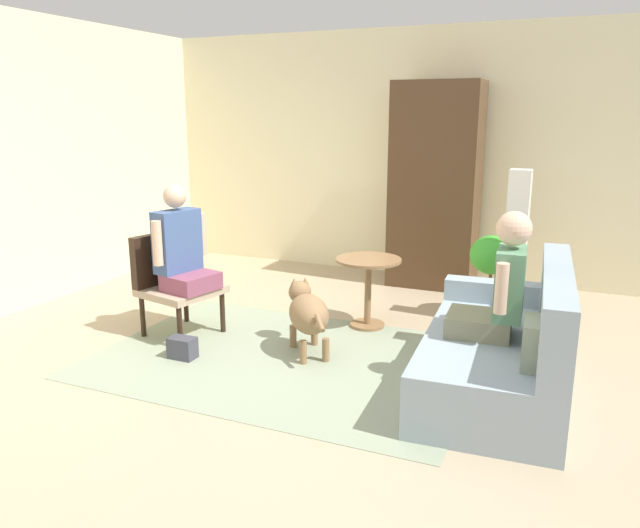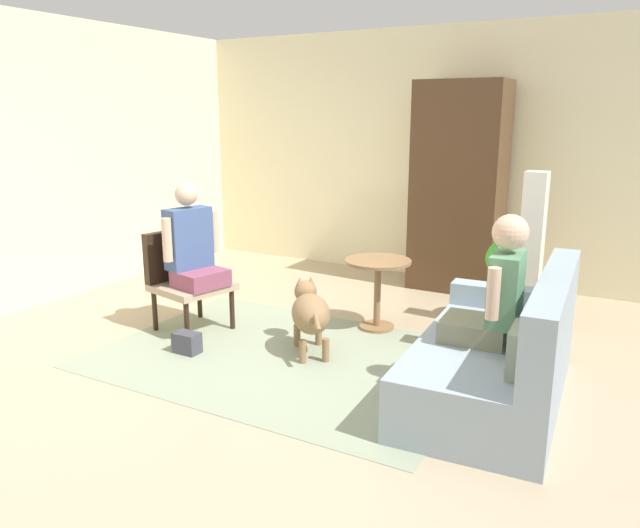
{
  "view_description": "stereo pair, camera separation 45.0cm",
  "coord_description": "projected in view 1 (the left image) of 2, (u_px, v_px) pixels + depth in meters",
  "views": [
    {
      "loc": [
        1.84,
        -3.94,
        1.85
      ],
      "look_at": [
        0.12,
        0.08,
        0.77
      ],
      "focal_mm": 34.31,
      "sensor_mm": 36.0,
      "label": 1
    },
    {
      "loc": [
        2.25,
        -3.74,
        1.85
      ],
      "look_at": [
        0.12,
        0.08,
        0.77
      ],
      "focal_mm": 34.31,
      "sensor_mm": 36.0,
      "label": 2
    }
  ],
  "objects": [
    {
      "name": "ground_plane",
      "position": [
        302.0,
        363.0,
        4.66
      ],
      "size": [
        7.26,
        7.26,
        0.0
      ],
      "primitive_type": "plane",
      "color": "tan"
    },
    {
      "name": "back_wall",
      "position": [
        411.0,
        155.0,
        7.0
      ],
      "size": [
        6.65,
        0.12,
        2.78
      ],
      "primitive_type": "cube",
      "color": "beige",
      "rests_on": "ground"
    },
    {
      "name": "left_wall",
      "position": [
        19.0,
        164.0,
        5.78
      ],
      "size": [
        0.12,
        6.47,
        2.78
      ],
      "primitive_type": "cube",
      "color": "beige",
      "rests_on": "ground"
    },
    {
      "name": "area_rug",
      "position": [
        286.0,
        358.0,
        4.74
      ],
      "size": [
        2.86,
        2.04,
        0.01
      ],
      "primitive_type": "cube",
      "color": "gray",
      "rests_on": "ground"
    },
    {
      "name": "couch",
      "position": [
        505.0,
        350.0,
        4.12
      ],
      "size": [
        1.0,
        1.79,
        0.89
      ],
      "color": "#8EA0AD",
      "rests_on": "ground"
    },
    {
      "name": "armchair",
      "position": [
        172.0,
        277.0,
        5.21
      ],
      "size": [
        0.68,
        0.69,
        0.86
      ],
      "color": "black",
      "rests_on": "ground"
    },
    {
      "name": "person_on_couch",
      "position": [
        500.0,
        288.0,
        4.01
      ],
      "size": [
        0.51,
        0.53,
        0.85
      ],
      "color": "gray"
    },
    {
      "name": "person_on_armchair",
      "position": [
        181.0,
        248.0,
        5.07
      ],
      "size": [
        0.49,
        0.54,
        0.87
      ],
      "color": "#88455E"
    },
    {
      "name": "round_end_table",
      "position": [
        368.0,
        280.0,
        5.35
      ],
      "size": [
        0.57,
        0.57,
        0.62
      ],
      "color": "olive",
      "rests_on": "ground"
    },
    {
      "name": "dog",
      "position": [
        308.0,
        312.0,
        4.79
      ],
      "size": [
        0.56,
        0.68,
        0.55
      ],
      "color": "olive",
      "rests_on": "ground"
    },
    {
      "name": "potted_plant",
      "position": [
        491.0,
        265.0,
        5.61
      ],
      "size": [
        0.4,
        0.4,
        0.77
      ],
      "color": "#996047",
      "rests_on": "ground"
    },
    {
      "name": "column_lamp",
      "position": [
        515.0,
        250.0,
        5.33
      ],
      "size": [
        0.2,
        0.2,
        1.39
      ],
      "color": "#4C4742",
      "rests_on": "ground"
    },
    {
      "name": "armoire_cabinet",
      "position": [
        435.0,
        186.0,
        6.55
      ],
      "size": [
        0.91,
        0.56,
        2.18
      ],
      "primitive_type": "cube",
      "color": "#4C331E",
      "rests_on": "ground"
    },
    {
      "name": "handbag",
      "position": [
        182.0,
        348.0,
        4.72
      ],
      "size": [
        0.21,
        0.13,
        0.17
      ],
      "primitive_type": "cube",
      "color": "#3F3F4C",
      "rests_on": "ground"
    }
  ]
}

